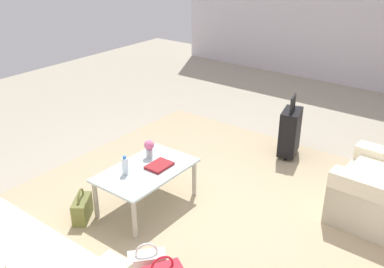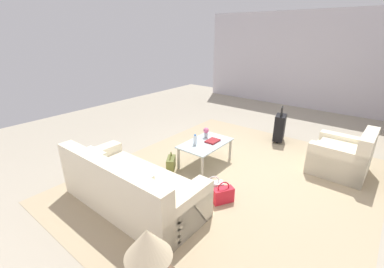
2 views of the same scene
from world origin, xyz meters
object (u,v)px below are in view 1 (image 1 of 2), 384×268
Objects in this scene: handbag_white at (147,265)px; handbag_olive at (82,208)px; water_bottle at (125,166)px; flower_vase at (149,147)px; coffee_table at (146,174)px; suitcase_black at (290,131)px; coffee_table_book at (159,166)px.

handbag_white and handbag_olive have the same top height.
water_bottle is 1.00× the size of flower_vase.
water_bottle is at bearing 6.79° from flower_vase.
water_bottle is (0.20, -0.10, 0.15)m from coffee_table.
flower_vase is 1.41m from handbag_white.
suitcase_black is at bearing 154.47° from flower_vase.
flower_vase reaches higher than water_bottle.
handbag_olive is (0.39, -0.27, -0.42)m from water_bottle.
handbag_olive is (0.59, -0.37, -0.27)m from coffee_table.
coffee_table_book is at bearing 147.20° from handbag_olive.
suitcase_black is at bearing -179.47° from handbag_white.
coffee_table_book is at bearing -18.25° from suitcase_black.
handbag_olive is at bearing -100.70° from handbag_white.
coffee_table_book is 1.98m from suitcase_black.
water_bottle is 2.35m from suitcase_black.
coffee_table is 1.11m from handbag_white.
water_bottle reaches higher than coffee_table.
water_bottle is at bearing -29.77° from coffee_table_book.
handbag_white is (0.91, 0.65, -0.34)m from coffee_table_book.
suitcase_black is at bearing 157.43° from handbag_olive.
coffee_table is 2.94× the size of handbag_white.
suitcase_black is 2.81m from handbag_olive.
suitcase_black reaches higher than water_bottle.
flower_vase reaches higher than coffee_table.
coffee_table_book reaches higher than handbag_olive.
handbag_white is at bearing 79.30° from handbag_olive.
coffee_table is 0.32m from flower_vase.
flower_vase is at bearing -173.21° from water_bottle.
water_bottle is at bearing -125.68° from handbag_white.
coffee_table_book is 0.32× the size of suitcase_black.
flower_vase is 0.24× the size of suitcase_black.
suitcase_black is (-2.20, 0.80, -0.19)m from water_bottle.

